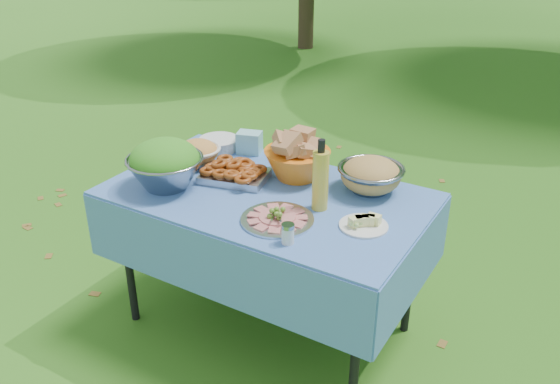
# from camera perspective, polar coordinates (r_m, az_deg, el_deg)

# --- Properties ---
(ground) EXTENTS (80.00, 80.00, 0.00)m
(ground) POSITION_cam_1_polar(r_m,az_deg,el_deg) (3.15, -1.14, -12.54)
(ground) COLOR #143C0B
(ground) RESTS_ON ground
(picnic_table) EXTENTS (1.46, 0.86, 0.76)m
(picnic_table) POSITION_cam_1_polar(r_m,az_deg,el_deg) (2.92, -1.21, -6.75)
(picnic_table) COLOR #83C0FC
(picnic_table) RESTS_ON ground
(salad_bowl) EXTENTS (0.42, 0.42, 0.23)m
(salad_bowl) POSITION_cam_1_polar(r_m,az_deg,el_deg) (2.79, -11.02, 2.67)
(salad_bowl) COLOR gray
(salad_bowl) RESTS_ON picnic_table
(pasta_bowl_white) EXTENTS (0.29, 0.29, 0.13)m
(pasta_bowl_white) POSITION_cam_1_polar(r_m,az_deg,el_deg) (3.03, -7.95, 3.82)
(pasta_bowl_white) COLOR silver
(pasta_bowl_white) RESTS_ON picnic_table
(plate_stack) EXTENTS (0.22, 0.22, 0.06)m
(plate_stack) POSITION_cam_1_polar(r_m,az_deg,el_deg) (3.21, -5.90, 4.66)
(plate_stack) COLOR silver
(plate_stack) RESTS_ON picnic_table
(wipes_box) EXTENTS (0.15, 0.12, 0.11)m
(wipes_box) POSITION_cam_1_polar(r_m,az_deg,el_deg) (3.14, -2.96, 4.79)
(wipes_box) COLOR #8ACFD8
(wipes_box) RESTS_ON picnic_table
(sanitizer_bottle) EXTENTS (0.06, 0.06, 0.14)m
(sanitizer_bottle) POSITION_cam_1_polar(r_m,az_deg,el_deg) (3.02, 0.95, 4.18)
(sanitizer_bottle) COLOR #CE8399
(sanitizer_bottle) RESTS_ON picnic_table
(bread_bowl) EXTENTS (0.35, 0.35, 0.21)m
(bread_bowl) POSITION_cam_1_polar(r_m,az_deg,el_deg) (2.84, 1.67, 3.40)
(bread_bowl) COLOR orange
(bread_bowl) RESTS_ON picnic_table
(pasta_bowl_steel) EXTENTS (0.31, 0.31, 0.16)m
(pasta_bowl_steel) POSITION_cam_1_polar(r_m,az_deg,el_deg) (2.75, 8.73, 1.68)
(pasta_bowl_steel) COLOR gray
(pasta_bowl_steel) RESTS_ON picnic_table
(fried_tray) EXTENTS (0.35, 0.28, 0.07)m
(fried_tray) POSITION_cam_1_polar(r_m,az_deg,el_deg) (2.85, -4.39, 1.86)
(fried_tray) COLOR #B0B0B5
(fried_tray) RESTS_ON picnic_table
(charcuterie_platter) EXTENTS (0.39, 0.39, 0.07)m
(charcuterie_platter) POSITION_cam_1_polar(r_m,az_deg,el_deg) (2.48, -0.26, -2.06)
(charcuterie_platter) COLOR silver
(charcuterie_platter) RESTS_ON picnic_table
(oil_bottle) EXTENTS (0.09, 0.09, 0.32)m
(oil_bottle) POSITION_cam_1_polar(r_m,az_deg,el_deg) (2.53, 3.92, 1.66)
(oil_bottle) COLOR gold
(oil_bottle) RESTS_ON picnic_table
(cheese_plate) EXTENTS (0.21, 0.21, 0.06)m
(cheese_plate) POSITION_cam_1_polar(r_m,az_deg,el_deg) (2.46, 8.08, -2.77)
(cheese_plate) COLOR silver
(cheese_plate) RESTS_ON picnic_table
(shaker) EXTENTS (0.06, 0.06, 0.08)m
(shaker) POSITION_cam_1_polar(r_m,az_deg,el_deg) (2.32, 0.76, -4.03)
(shaker) COLOR silver
(shaker) RESTS_ON picnic_table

